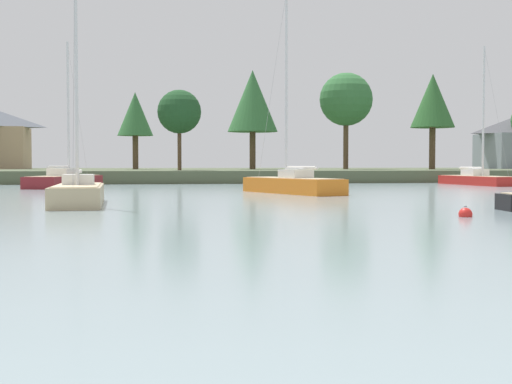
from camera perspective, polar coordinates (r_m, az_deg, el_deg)
far_shore_bank at (r=91.32m, az=-2.49°, el=1.53°), size 173.09×48.94×1.25m
sailboat_maroon at (r=58.93m, az=-15.58°, el=0.65°), size 5.59×10.19×12.75m
sailboat_orange at (r=45.32m, az=3.01°, el=0.26°), size 5.46×9.36×14.10m
sailboat_sand at (r=33.51m, az=-14.52°, el=-0.60°), size 2.57×8.09×12.74m
dinghy_teal at (r=46.09m, az=-15.30°, el=0.00°), size 2.78×1.37×0.47m
sailboat_red at (r=66.42m, az=17.90°, el=0.80°), size 3.43×10.16×13.11m
mooring_buoy_red at (r=26.39m, az=16.98°, el=-1.79°), size 0.50×0.50×0.56m
shore_tree_right_mid at (r=87.83m, az=-0.29°, el=7.52°), size 6.38×6.38×12.56m
shore_tree_center_right at (r=91.21m, az=7.48°, el=7.60°), size 6.92×6.92×12.57m
shore_tree_far_right at (r=89.22m, az=-9.99°, el=6.33°), size 4.52×4.52×9.81m
shore_tree_inland_c at (r=89.86m, az=14.45°, el=7.28°), size 5.51×5.51×12.00m
shore_tree_right at (r=74.85m, az=-6.38°, el=6.61°), size 4.71×4.71×8.66m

